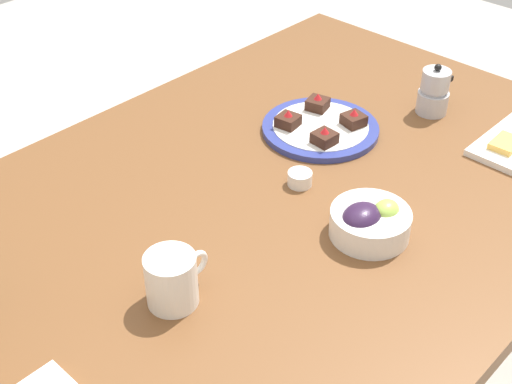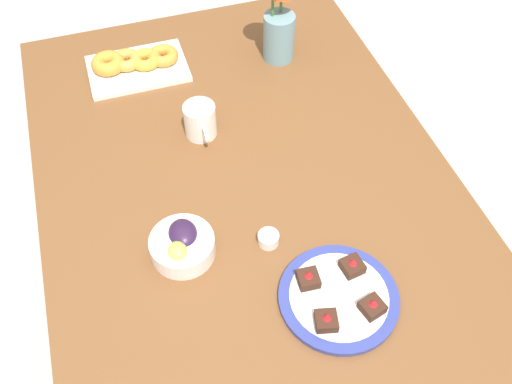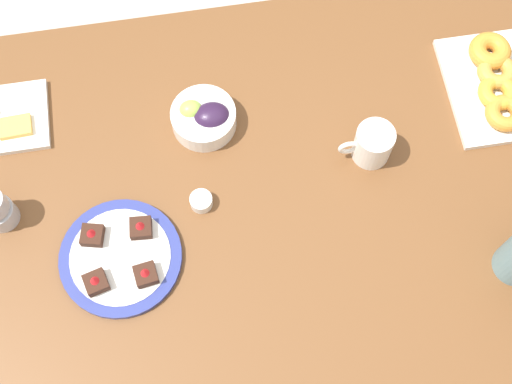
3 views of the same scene
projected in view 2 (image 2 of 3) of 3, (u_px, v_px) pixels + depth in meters
ground_plane at (256, 335)px, 1.93m from camera, size 6.00×6.00×0.00m
dining_table at (256, 223)px, 1.42m from camera, size 1.60×1.00×0.74m
coffee_mug at (200, 120)px, 1.46m from camera, size 0.12×0.08×0.09m
grape_bowl at (182, 245)px, 1.24m from camera, size 0.14×0.14×0.07m
croissant_platter at (135, 63)px, 1.64m from camera, size 0.19×0.28×0.05m
jam_cup_honey at (268, 238)px, 1.27m from camera, size 0.05×0.05×0.03m
dessert_plate at (339, 297)px, 1.19m from camera, size 0.25×0.25×0.05m
flower_vase at (279, 32)px, 1.63m from camera, size 0.11×0.12×0.25m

